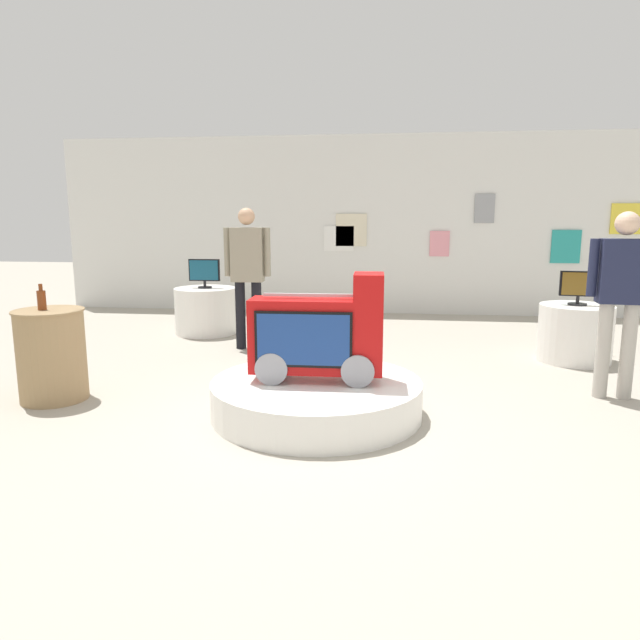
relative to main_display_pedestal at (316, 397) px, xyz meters
The scene contains 12 objects.
ground_plane 0.33m from the main_display_pedestal, 52.09° to the right, with size 30.00×30.00×0.00m, color #A8A091.
back_wall_display 5.29m from the main_display_pedestal, 87.76° to the left, with size 10.46×0.13×2.90m.
main_display_pedestal is the anchor object (origin of this frame).
novelty_firetruck_tv 0.49m from the main_display_pedestal, 16.49° to the right, with size 1.06×0.40×0.87m.
display_pedestal_left_rear 3.65m from the main_display_pedestal, 122.34° to the left, with size 0.84×0.84×0.63m, color white.
tv_on_left_rear 3.71m from the main_display_pedestal, 122.37° to the left, with size 0.43×0.19×0.39m.
display_pedestal_center_rear 3.36m from the main_display_pedestal, 38.67° to the left, with size 0.78×0.78×0.63m, color white.
tv_on_center_rear 3.43m from the main_display_pedestal, 38.61° to the left, with size 0.40×0.20×0.37m.
side_table_round 2.36m from the main_display_pedestal, behind, with size 0.59×0.59×0.80m.
bottle_on_side_table 2.50m from the main_display_pedestal, behind, with size 0.07×0.07×0.22m.
shopper_browsing_near_truck 2.64m from the main_display_pedestal, 116.74° to the left, with size 0.56×0.22×1.69m.
shopper_browsing_rear 2.78m from the main_display_pedestal, 16.53° to the left, with size 0.56×0.23×1.63m.
Camera 1 is at (0.39, -4.13, 1.58)m, focal length 31.80 mm.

